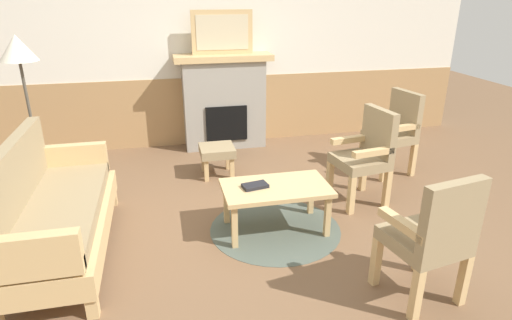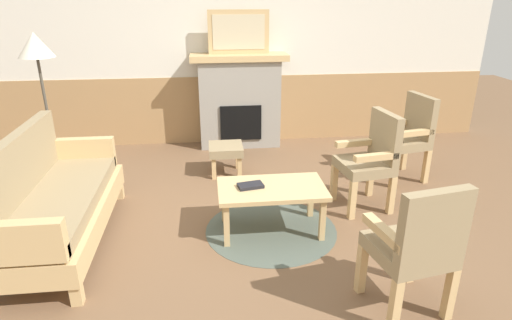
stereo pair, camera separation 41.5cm
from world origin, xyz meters
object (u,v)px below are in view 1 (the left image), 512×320
Objects in this scene: book_on_table at (255,186)px; armchair_by_window_left at (367,152)px; floor_lamp_by_couch at (19,59)px; armchair_front_left at (433,234)px; coffee_table at (276,191)px; armchair_near_fireplace at (395,129)px; fireplace at (224,101)px; framed_picture at (222,32)px; footstool at (217,153)px; couch at (54,212)px.

book_on_table is 0.23× the size of armchair_by_window_left.
floor_lamp_by_couch is (-2.07, 1.26, 1.00)m from book_on_table.
armchair_front_left is at bearing -50.98° from book_on_table.
coffee_table is 2.02m from armchair_near_fireplace.
armchair_near_fireplace is 1.00× the size of armchair_by_window_left.
framed_picture is (0.00, 0.00, 0.91)m from fireplace.
floor_lamp_by_couch is (-1.91, -0.09, 1.17)m from footstool.
couch is at bearing -137.81° from footstool.
couch is 1.84× the size of armchair_by_window_left.
footstool is (-0.25, -1.01, -0.37)m from fireplace.
couch is at bearing -179.41° from book_on_table.
book_on_table is (-0.19, 0.01, 0.07)m from coffee_table.
couch is 1.84× the size of armchair_near_fireplace.
armchair_by_window_left is 1.00× the size of armchair_front_left.
armchair_front_left is at bearing -100.04° from armchair_by_window_left.
fireplace is at bearing 53.50° from couch.
footstool is 2.13m from armchair_near_fireplace.
armchair_by_window_left is at bearing 19.48° from coffee_table.
floor_lamp_by_couch is at bearing -177.24° from footstool.
fireplace is 1.33× the size of armchair_front_left.
fireplace is 2.55m from floor_lamp_by_couch.
footstool is at bearing 170.60° from armchair_near_fireplace.
fireplace reaches higher than armchair_by_window_left.
floor_lamp_by_couch is (-2.26, 1.28, 1.06)m from coffee_table.
book_on_table is at bearing -152.31° from armchair_near_fireplace.
couch and armchair_near_fireplace have the same top height.
book_on_table reaches higher than coffee_table.
footstool is at bearing 2.76° from floor_lamp_by_couch.
coffee_table is at bearing -87.67° from fireplace.
armchair_near_fireplace is at bearing 30.54° from coffee_table.
armchair_front_left is at bearing -76.19° from fireplace.
book_on_table is 1.38m from footstool.
book_on_table is 1.30m from armchair_by_window_left.
coffee_table is at bearing 0.09° from couch.
fireplace is 5.85× the size of book_on_table.
book_on_table is at bearing -92.22° from fireplace.
armchair_by_window_left is (1.24, 0.36, 0.08)m from book_on_table.
armchair_by_window_left is 0.58× the size of floor_lamp_by_couch.
couch is 1.86m from coffee_table.
couch is 4.50× the size of footstool.
framed_picture reaches higher than armchair_near_fireplace.
framed_picture is 0.48× the size of floor_lamp_by_couch.
coffee_table is 0.98× the size of armchair_by_window_left.
framed_picture is 3.19m from couch.
armchair_front_left is at bearing -66.20° from footstool.
armchair_near_fireplace is (1.93, 1.01, 0.08)m from book_on_table.
framed_picture is 0.82× the size of armchair_by_window_left.
armchair_near_fireplace is 0.95m from armchair_by_window_left.
armchair_front_left is 0.58× the size of floor_lamp_by_couch.
couch and armchair_by_window_left have the same top height.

